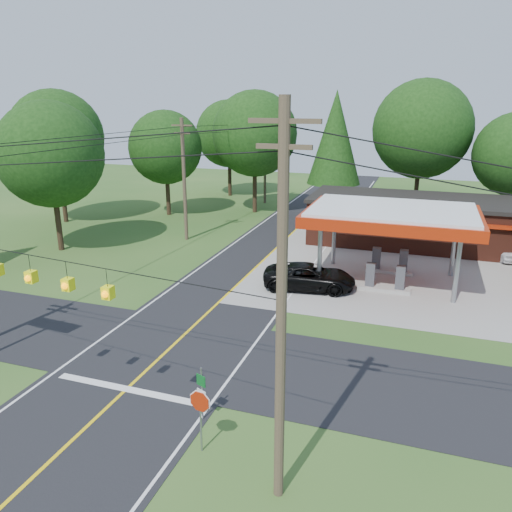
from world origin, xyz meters
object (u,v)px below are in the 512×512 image
(gas_canopy, at_px, (392,218))
(suv_car, at_px, (309,277))
(sedan_car, at_px, (506,249))
(octagonal_stop_sign, at_px, (200,406))

(gas_canopy, distance_m, suv_car, 6.43)
(sedan_car, xyz_separation_m, octagonal_stop_sign, (-12.50, -27.01, 1.02))
(gas_canopy, xyz_separation_m, sedan_car, (8.00, 8.00, -3.55))
(sedan_car, bearing_deg, gas_canopy, -147.08)
(suv_car, bearing_deg, octagonal_stop_sign, 171.38)
(gas_canopy, bearing_deg, suv_car, -146.31)
(sedan_car, height_order, octagonal_stop_sign, octagonal_stop_sign)
(suv_car, distance_m, sedan_car, 16.65)
(suv_car, xyz_separation_m, octagonal_stop_sign, (0.00, -16.01, 0.95))
(gas_canopy, distance_m, sedan_car, 11.86)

